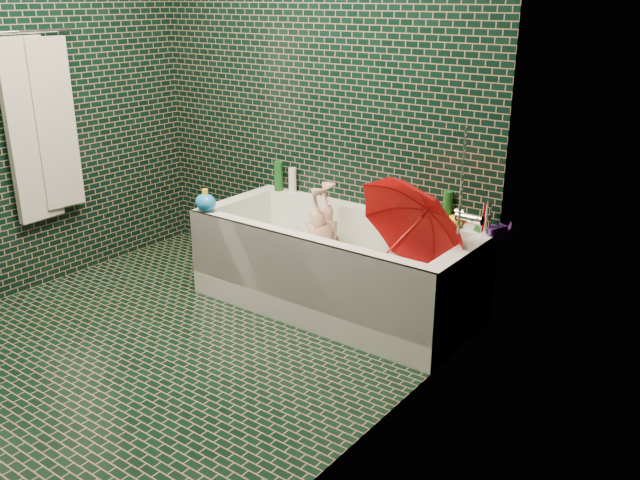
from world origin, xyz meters
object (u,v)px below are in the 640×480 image
Objects in this scene: child at (325,252)px; umbrella at (399,240)px; bath_toy at (206,202)px; bathtub at (335,275)px; rubber_duck at (456,220)px.

umbrella is (0.57, -0.08, 0.23)m from child.
child is at bearing 14.87° from bath_toy.
bathtub is 10.33× the size of bath_toy.
bath_toy reaches higher than bathtub.
rubber_duck is at bearing 28.47° from bathtub.
bath_toy is (-1.37, -0.64, 0.01)m from rubber_duck.
rubber_duck is at bearing 88.74° from umbrella.
child is 6.98× the size of rubber_duck.
bathtub is 0.91m from bath_toy.
bathtub is 0.79m from rubber_duck.
bathtub is at bearing -152.99° from rubber_duck.
umbrella is 5.62× the size of rubber_duck.
rubber_duck is 1.51m from bath_toy.
rubber_duck reaches higher than bathtub.
bathtub reaches higher than child.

